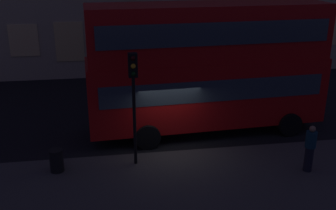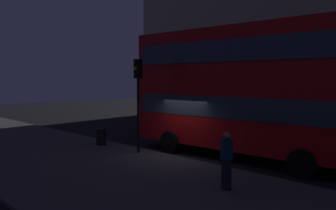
{
  "view_description": "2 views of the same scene",
  "coord_description": "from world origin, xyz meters",
  "px_view_note": "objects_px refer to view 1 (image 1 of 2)",
  "views": [
    {
      "loc": [
        -2.41,
        -14.74,
        7.39
      ],
      "look_at": [
        -0.09,
        0.06,
        1.89
      ],
      "focal_mm": 43.05,
      "sensor_mm": 36.0,
      "label": 1
    },
    {
      "loc": [
        11.12,
        -11.43,
        3.46
      ],
      "look_at": [
        -0.89,
        -0.04,
        2.26
      ],
      "focal_mm": 38.51,
      "sensor_mm": 36.0,
      "label": 2
    }
  ],
  "objects_px": {
    "traffic_light_near_kerb": "(133,87)",
    "pedestrian": "(310,148)",
    "double_decker_bus": "(207,63)",
    "litter_bin": "(57,160)"
  },
  "relations": [
    {
      "from": "pedestrian",
      "to": "litter_bin",
      "type": "distance_m",
      "value": 9.07
    },
    {
      "from": "double_decker_bus",
      "to": "traffic_light_near_kerb",
      "type": "height_order",
      "value": "double_decker_bus"
    },
    {
      "from": "double_decker_bus",
      "to": "litter_bin",
      "type": "bearing_deg",
      "value": -157.37
    },
    {
      "from": "traffic_light_near_kerb",
      "to": "pedestrian",
      "type": "bearing_deg",
      "value": -15.27
    },
    {
      "from": "pedestrian",
      "to": "litter_bin",
      "type": "xyz_separation_m",
      "value": [
        -8.95,
        1.37,
        -0.48
      ]
    },
    {
      "from": "double_decker_bus",
      "to": "pedestrian",
      "type": "distance_m",
      "value": 5.58
    },
    {
      "from": "double_decker_bus",
      "to": "traffic_light_near_kerb",
      "type": "xyz_separation_m",
      "value": [
        -3.36,
        -2.88,
        0.01
      ]
    },
    {
      "from": "double_decker_bus",
      "to": "litter_bin",
      "type": "distance_m",
      "value": 7.37
    },
    {
      "from": "double_decker_bus",
      "to": "pedestrian",
      "type": "relative_size",
      "value": 5.97
    },
    {
      "from": "traffic_light_near_kerb",
      "to": "pedestrian",
      "type": "xyz_separation_m",
      "value": [
        6.1,
        -1.49,
        -2.13
      ]
    }
  ]
}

